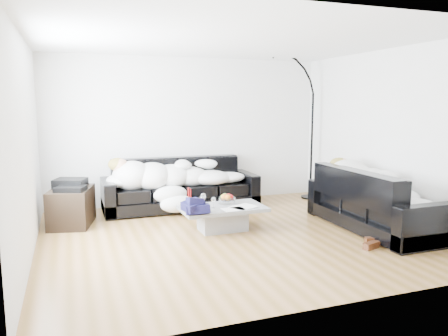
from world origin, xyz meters
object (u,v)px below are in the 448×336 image
object	(u,v)px
sleeper_back	(181,172)
sleeper_right	(375,185)
wine_glass_a	(203,199)
stereo	(70,184)
sofa_right	(375,199)
fruit_bowl	(227,198)
floor_lamp	(312,135)
shoes	(373,243)
sofa_back	(181,184)
av_cabinet	(72,207)
coffee_table	(223,218)
wine_glass_b	(202,202)
candle_left	(189,197)
candle_right	(191,197)
wine_glass_c	(214,202)

from	to	relation	value
sleeper_back	sleeper_right	size ratio (longest dim) A/B	1.20
wine_glass_a	stereo	distance (m)	1.99
sofa_right	fruit_bowl	distance (m)	2.12
sleeper_right	floor_lamp	world-z (taller)	floor_lamp
sleeper_back	shoes	bearing A→B (deg)	-56.36
sofa_back	sofa_right	world-z (taller)	sofa_right
av_cabinet	floor_lamp	size ratio (longest dim) A/B	0.33
coffee_table	fruit_bowl	bearing A→B (deg)	51.36
wine_glass_a	wine_glass_b	distance (m)	0.17
sofa_back	fruit_bowl	world-z (taller)	sofa_back
wine_glass_a	floor_lamp	size ratio (longest dim) A/B	0.07
floor_lamp	shoes	bearing A→B (deg)	-88.16
sofa_right	coffee_table	world-z (taller)	sofa_right
shoes	av_cabinet	distance (m)	4.27
fruit_bowl	candle_left	size ratio (longest dim) A/B	0.94
sofa_back	candle_left	world-z (taller)	sofa_back
sofa_right	stereo	distance (m)	4.44
coffee_table	wine_glass_a	distance (m)	0.39
sleeper_back	wine_glass_b	world-z (taller)	sleeper_back
wine_glass_b	sofa_back	bearing A→B (deg)	87.82
candle_right	sofa_right	bearing A→B (deg)	-20.14
sleeper_right	candle_left	bearing A→B (deg)	70.83
sleeper_right	candle_right	world-z (taller)	sleeper_right
sofa_back	wine_glass_b	world-z (taller)	sofa_back
wine_glass_b	sleeper_right	bearing A→B (deg)	-15.21
coffee_table	floor_lamp	distance (m)	2.90
sofa_back	sleeper_right	size ratio (longest dim) A/B	1.41
sofa_back	av_cabinet	bearing A→B (deg)	-165.55
shoes	floor_lamp	bearing A→B (deg)	69.78
av_cabinet	stereo	bearing A→B (deg)	0.00
fruit_bowl	shoes	world-z (taller)	fruit_bowl
sleeper_right	candle_right	distance (m)	2.65
wine_glass_a	fruit_bowl	bearing A→B (deg)	0.59
wine_glass_c	av_cabinet	distance (m)	2.15
wine_glass_a	candle_right	distance (m)	0.19
wine_glass_b	wine_glass_c	size ratio (longest dim) A/B	1.20
sleeper_right	stereo	xyz separation A→B (m)	(-4.11, 1.66, -0.03)
shoes	av_cabinet	bearing A→B (deg)	141.70
stereo	wine_glass_b	bearing A→B (deg)	-9.46
shoes	wine_glass_a	bearing A→B (deg)	135.50
sleeper_right	fruit_bowl	world-z (taller)	sleeper_right
coffee_table	sleeper_back	bearing A→B (deg)	99.84
candle_left	wine_glass_a	bearing A→B (deg)	-19.64
candle_left	candle_right	world-z (taller)	candle_left
wine_glass_b	candle_left	distance (m)	0.27
sleeper_right	wine_glass_a	bearing A→B (deg)	70.87
sofa_back	sofa_right	xyz separation A→B (m)	(2.33, -2.12, 0.01)
sleeper_back	stereo	world-z (taller)	sleeper_back
candle_right	sleeper_back	bearing A→B (deg)	82.44
sleeper_back	floor_lamp	distance (m)	2.59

